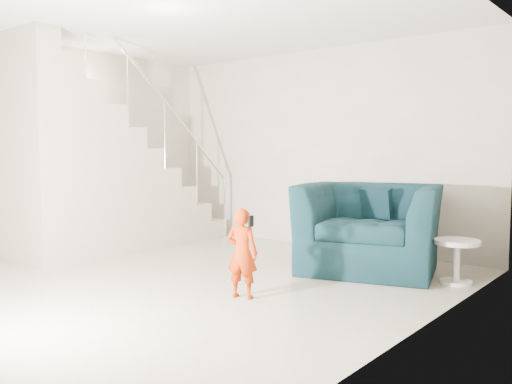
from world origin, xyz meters
The scene contains 12 objects.
floor centered at (0.00, 0.00, 0.00)m, with size 5.50×5.50×0.00m, color #9D927A.
ceiling centered at (0.00, 0.00, 2.70)m, with size 5.50×5.50×0.00m, color silver.
back_wall centered at (0.00, 2.75, 1.35)m, with size 5.00×5.00×0.00m, color #A89B89.
left_wall centered at (-2.50, 0.00, 1.35)m, with size 5.50×5.50×0.00m, color #A89B89.
right_wall centered at (2.50, 0.00, 1.35)m, with size 5.50×5.50×0.00m, color #A89B89.
armchair centered at (1.29, 1.78, 0.48)m, with size 1.47×1.28×0.95m, color black.
toddler centered at (0.92, 0.05, 0.41)m, with size 0.30×0.19×0.81m, color #911404.
side_table centered at (2.25, 1.77, 0.30)m, with size 0.44×0.44×0.44m.
staircase centered at (-2.00, 0.55, 0.95)m, with size 1.02×3.03×3.62m.
cushion centered at (1.22, 2.07, 0.72)m, with size 0.36×0.10×0.34m, color black.
throw centered at (0.63, 1.77, 0.60)m, with size 0.05×0.47×0.53m, color black.
phone centered at (1.04, 0.02, 0.71)m, with size 0.02×0.05×0.10m, color black.
Camera 1 is at (4.01, -3.62, 1.33)m, focal length 38.00 mm.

